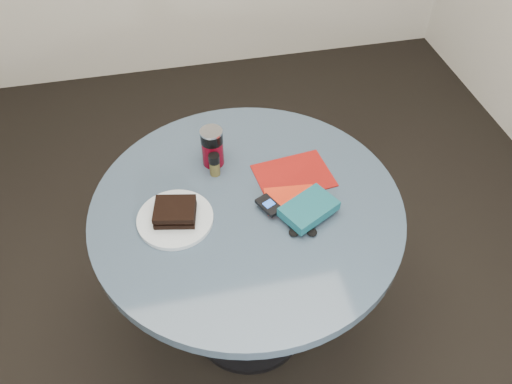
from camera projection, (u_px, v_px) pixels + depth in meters
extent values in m
plane|color=black|center=(249.00, 320.00, 2.14)|extent=(4.00, 4.00, 0.00)
cylinder|color=black|center=(249.00, 318.00, 2.13)|extent=(0.48, 0.48, 0.03)
cylinder|color=black|center=(248.00, 271.00, 1.87)|extent=(0.11, 0.11, 0.68)
cylinder|color=#334455|center=(247.00, 208.00, 1.60)|extent=(1.00, 1.00, 0.04)
cylinder|color=silver|center=(175.00, 219.00, 1.54)|extent=(0.25, 0.25, 0.01)
cube|color=black|center=(176.00, 215.00, 1.53)|extent=(0.14, 0.13, 0.02)
cube|color=#3C2117|center=(175.00, 212.00, 1.52)|extent=(0.13, 0.11, 0.01)
cube|color=black|center=(175.00, 209.00, 1.51)|extent=(0.14, 0.13, 0.02)
cylinder|color=#630414|center=(213.00, 152.00, 1.68)|extent=(0.09, 0.09, 0.09)
cylinder|color=black|center=(212.00, 137.00, 1.64)|extent=(0.09, 0.09, 0.04)
cylinder|color=silver|center=(211.00, 132.00, 1.62)|extent=(0.09, 0.09, 0.01)
cylinder|color=#4B4420|center=(215.00, 168.00, 1.66)|extent=(0.04, 0.04, 0.05)
cylinder|color=black|center=(214.00, 159.00, 1.63)|extent=(0.04, 0.04, 0.03)
cube|color=maroon|center=(294.00, 176.00, 1.67)|extent=(0.27, 0.21, 0.00)
cube|color=red|center=(291.00, 200.00, 1.59)|extent=(0.17, 0.12, 0.01)
cube|color=#114853|center=(309.00, 209.00, 1.53)|extent=(0.20, 0.17, 0.03)
cube|color=black|center=(269.00, 205.00, 1.55)|extent=(0.08, 0.10, 0.01)
cube|color=blue|center=(269.00, 204.00, 1.55)|extent=(0.04, 0.04, 0.00)
ellipsoid|color=black|center=(294.00, 233.00, 1.50)|extent=(0.04, 0.04, 0.02)
ellipsoid|color=black|center=(312.00, 232.00, 1.50)|extent=(0.04, 0.04, 0.02)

